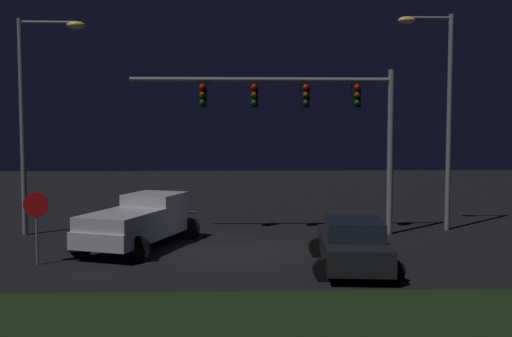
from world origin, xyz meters
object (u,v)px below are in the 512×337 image
stop_sign (36,214)px  traffic_signal_gantry (306,107)px  street_lamp_left (35,100)px  pickup_truck (142,219)px  car_sedan (353,244)px  street_lamp_right (440,97)px

stop_sign → traffic_signal_gantry: bearing=28.8°
street_lamp_left → stop_sign: street_lamp_left is taller
pickup_truck → street_lamp_left: size_ratio=0.68×
pickup_truck → stop_sign: 3.85m
pickup_truck → traffic_signal_gantry: size_ratio=0.56×
car_sedan → street_lamp_left: size_ratio=0.54×
traffic_signal_gantry → stop_sign: traffic_signal_gantry is taller
pickup_truck → street_lamp_right: size_ratio=0.65×
street_lamp_left → stop_sign: 6.63m
stop_sign → street_lamp_left: bearing=109.2°
traffic_signal_gantry → street_lamp_right: (5.63, 0.95, 0.45)m
pickup_truck → stop_sign: size_ratio=2.58×
pickup_truck → street_lamp_left: (-4.53, 2.52, 4.30)m
pickup_truck → street_lamp_right: 12.92m
street_lamp_right → pickup_truck: bearing=-165.0°
pickup_truck → street_lamp_right: (11.70, 3.14, 4.48)m
pickup_truck → car_sedan: size_ratio=1.27×
traffic_signal_gantry → street_lamp_left: 10.61m
street_lamp_left → car_sedan: bearing=-27.7°
street_lamp_left → stop_sign: bearing=-70.8°
street_lamp_right → stop_sign: street_lamp_right is taller
traffic_signal_gantry → stop_sign: 10.63m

